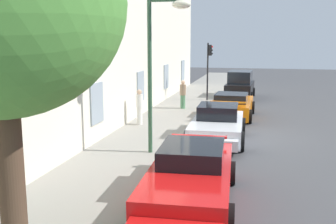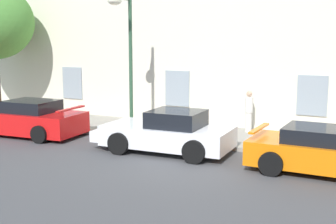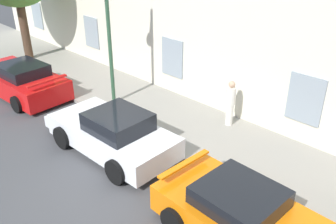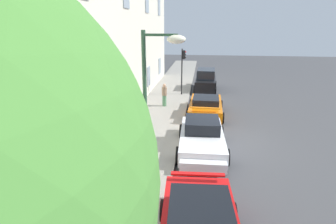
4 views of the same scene
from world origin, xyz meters
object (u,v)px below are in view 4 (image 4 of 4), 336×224
object	(u,v)px
pedestrian_admiring	(131,115)
pedestrian_strolling	(164,95)
sportscar_yellow_flank	(202,139)
traffic_light	(183,64)
street_lamp	(158,79)
hatchback_parked	(206,81)
sportscar_white_middle	(206,106)

from	to	relation	value
pedestrian_admiring	pedestrian_strolling	xyz separation A→B (m)	(4.65, -1.07, -0.03)
sportscar_yellow_flank	traffic_light	xyz separation A→B (m)	(9.88, 1.62, 1.96)
sportscar_yellow_flank	street_lamp	world-z (taller)	street_lamp
street_lamp	pedestrian_strolling	distance (m)	9.35
hatchback_parked	traffic_light	xyz separation A→B (m)	(-2.28, 1.84, 1.75)
street_lamp	pedestrian_admiring	world-z (taller)	street_lamp
hatchback_parked	pedestrian_admiring	world-z (taller)	hatchback_parked
street_lamp	traffic_light	bearing A→B (deg)	0.37
sportscar_white_middle	street_lamp	xyz separation A→B (m)	(-7.72, 1.73, 3.16)
traffic_light	street_lamp	world-z (taller)	street_lamp
hatchback_parked	pedestrian_admiring	distance (m)	11.08
sportscar_yellow_flank	hatchback_parked	xyz separation A→B (m)	(12.16, -0.22, 0.21)
sportscar_yellow_flank	traffic_light	world-z (taller)	traffic_light
sportscar_white_middle	traffic_light	bearing A→B (deg)	21.60
traffic_light	pedestrian_strolling	world-z (taller)	traffic_light
sportscar_white_middle	street_lamp	world-z (taller)	street_lamp
sportscar_white_middle	pedestrian_strolling	xyz separation A→B (m)	(1.15, 2.79, 0.36)
street_lamp	sportscar_yellow_flank	bearing A→B (deg)	-32.51
hatchback_parked	pedestrian_strolling	xyz separation A→B (m)	(-5.72, 2.81, 0.11)
traffic_light	pedestrian_admiring	bearing A→B (deg)	165.83
sportscar_yellow_flank	pedestrian_admiring	distance (m)	4.09
sportscar_white_middle	pedestrian_admiring	bearing A→B (deg)	132.27
sportscar_white_middle	hatchback_parked	xyz separation A→B (m)	(6.87, -0.03, 0.25)
sportscar_white_middle	traffic_light	xyz separation A→B (m)	(4.58, 1.81, 2.00)
sportscar_yellow_flank	traffic_light	distance (m)	10.20
sportscar_white_middle	hatchback_parked	world-z (taller)	hatchback_parked
sportscar_yellow_flank	sportscar_white_middle	world-z (taller)	sportscar_yellow_flank
hatchback_parked	street_lamp	xyz separation A→B (m)	(-14.58, 1.76, 2.91)
traffic_light	sportscar_white_middle	bearing A→B (deg)	-158.40
sportscar_yellow_flank	hatchback_parked	world-z (taller)	hatchback_parked
sportscar_yellow_flank	pedestrian_strolling	xyz separation A→B (m)	(6.44, 2.60, 0.31)
sportscar_yellow_flank	pedestrian_admiring	bearing A→B (deg)	63.97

